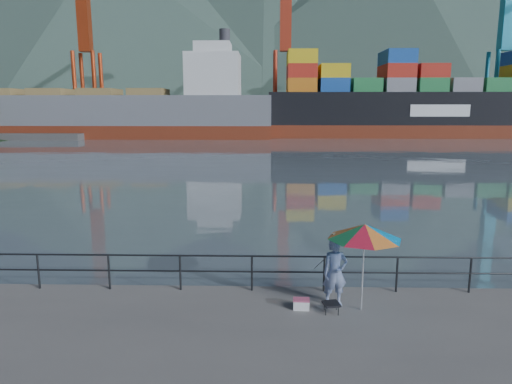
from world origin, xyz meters
TOP-DOWN VIEW (x-y plane):
  - harbor_water at (0.00, 130.00)m, footprint 500.00×280.00m
  - far_dock at (10.00, 93.00)m, footprint 200.00×40.00m
  - guardrail at (0.00, 1.70)m, footprint 22.00×0.06m
  - mountains at (38.82, 207.75)m, footprint 600.00×332.80m
  - port_cranes at (31.00, 84.00)m, footprint 116.00×28.00m
  - container_stacks at (34.63, 93.97)m, footprint 58.00×8.40m
  - fisherman at (3.16, 0.80)m, footprint 0.70×0.52m
  - beach_umbrella at (3.80, 0.52)m, footprint 1.92×1.92m
  - folding_stool at (3.02, 0.35)m, footprint 0.46×0.46m
  - cooler_bag at (2.29, 0.54)m, footprint 0.41×0.29m
  - fishing_rod at (3.05, 1.88)m, footprint 0.45×1.77m
  - bulk_carrier at (-23.37, 69.92)m, footprint 54.91×9.50m
  - container_ship at (32.32, 73.46)m, footprint 57.96×9.66m

SIDE VIEW (x-z plane):
  - harbor_water at x=0.00m, z-range 0.00..0.00m
  - far_dock at x=10.00m, z-range -0.20..0.20m
  - fishing_rod at x=3.05m, z-range -0.64..0.64m
  - cooler_bag at x=2.29m, z-range 0.00..0.23m
  - folding_stool at x=3.02m, z-range 0.01..0.26m
  - guardrail at x=0.00m, z-range 0.01..1.03m
  - fisherman at x=3.16m, z-range 0.00..1.76m
  - beach_umbrella at x=3.80m, z-range 0.93..3.16m
  - container_stacks at x=34.63m, z-range -0.82..6.98m
  - bulk_carrier at x=-23.37m, z-range -3.17..11.33m
  - container_ship at x=32.32m, z-range -3.20..14.90m
  - port_cranes at x=31.00m, z-range -3.20..35.20m
  - mountains at x=38.82m, z-range -4.45..75.55m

